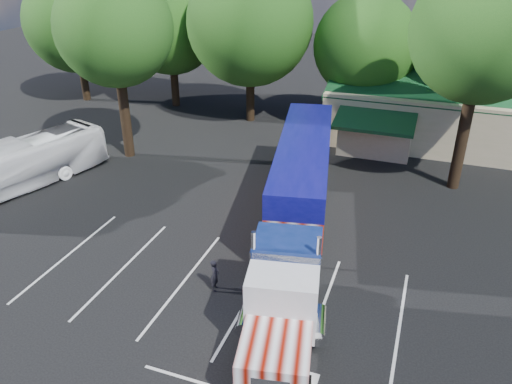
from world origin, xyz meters
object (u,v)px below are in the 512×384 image
(bicycle, at_px, (292,177))
(silver_sedan, at_px, (365,142))
(tour_bus, at_px, (21,164))
(woman, at_px, (215,275))
(semi_truck, at_px, (299,193))

(bicycle, xyz_separation_m, silver_sedan, (3.50, 7.39, 0.10))
(tour_bus, xyz_separation_m, silver_sedan, (19.18, 13.44, -0.92))
(woman, distance_m, tour_bus, 16.40)
(woman, bearing_deg, silver_sedan, -23.41)
(bicycle, height_order, tour_bus, tour_bus)
(woman, height_order, tour_bus, tour_bus)
(woman, relative_size, tour_bus, 0.14)
(semi_truck, relative_size, tour_bus, 1.95)
(woman, bearing_deg, semi_truck, -33.68)
(bicycle, bearing_deg, tour_bus, 169.41)
(silver_sedan, bearing_deg, bicycle, 144.12)
(bicycle, bearing_deg, silver_sedan, 32.92)
(bicycle, distance_m, tour_bus, 16.83)
(bicycle, relative_size, tour_bus, 0.17)
(tour_bus, bearing_deg, silver_sedan, 53.00)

